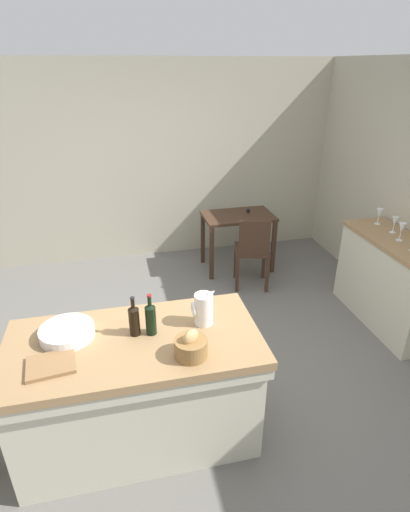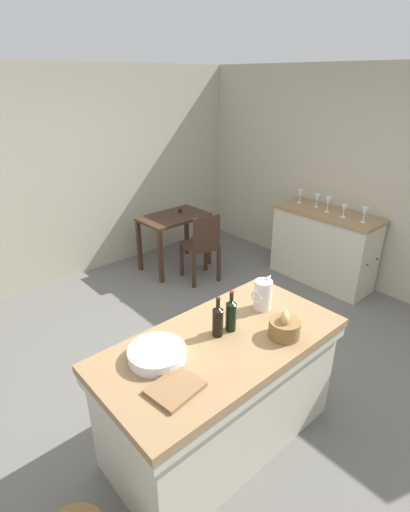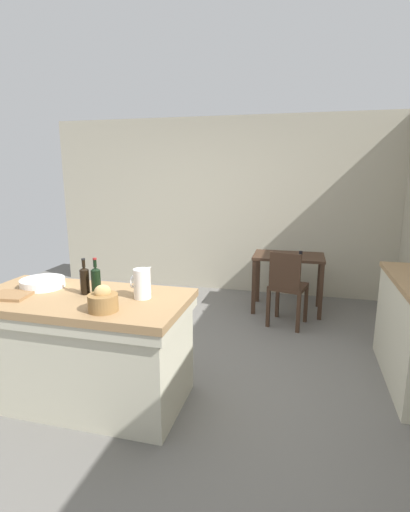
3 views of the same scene
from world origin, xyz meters
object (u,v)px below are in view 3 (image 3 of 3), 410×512
at_px(cutting_board, 11,295).
at_px(wine_bottle_dark, 96,281).
at_px(wooden_chair, 287,286).
at_px(pitcher, 142,283).
at_px(bread_basket, 103,301).
at_px(wash_bowl, 43,283).
at_px(wine_bottle_amber, 85,280).
at_px(island_table, 83,344).
at_px(writing_desk, 288,264).

distance_m(cutting_board, wine_bottle_dark, 0.66).
bearing_deg(wooden_chair, wine_bottle_dark, -126.33).
height_order(pitcher, bread_basket, pitcher).
bearing_deg(pitcher, wine_bottle_dark, -174.31).
distance_m(wash_bowl, wine_bottle_amber, 0.45).
height_order(island_table, wooden_chair, wooden_chair).
distance_m(writing_desk, pitcher, 2.63).
distance_m(pitcher, wash_bowl, 0.92).
relative_size(writing_desk, bread_basket, 4.35).
bearing_deg(wine_bottle_dark, bread_basket, -52.91).
height_order(wooden_chair, cutting_board, wooden_chair).
relative_size(wooden_chair, wash_bowl, 2.59).
relative_size(writing_desk, pitcher, 3.35).
height_order(wooden_chair, pitcher, pitcher).
bearing_deg(pitcher, island_table, -170.26).
distance_m(pitcher, bread_basket, 0.36).
xyz_separation_m(bread_basket, wine_bottle_amber, (-0.32, 0.30, 0.05)).
distance_m(writing_desk, wine_bottle_dark, 2.82).
height_order(bread_basket, wine_bottle_amber, wine_bottle_amber).
distance_m(writing_desk, wash_bowl, 3.05).
xyz_separation_m(island_table, wash_bowl, (-0.42, 0.13, 0.44)).
height_order(island_table, writing_desk, island_table).
distance_m(bread_basket, wine_bottle_amber, 0.44).
xyz_separation_m(island_table, wooden_chair, (1.51, 1.93, 0.03)).
relative_size(writing_desk, wooden_chair, 0.98).
bearing_deg(bread_basket, wine_bottle_amber, 137.19).
distance_m(wash_bowl, wine_bottle_dark, 0.56).
relative_size(pitcher, wine_bottle_amber, 0.94).
bearing_deg(pitcher, cutting_board, -166.88).
xyz_separation_m(wooden_chair, wine_bottle_amber, (-1.49, -1.87, 0.49)).
relative_size(wooden_chair, wine_bottle_dark, 3.07).
distance_m(bread_basket, cutting_board, 0.85).
bearing_deg(wine_bottle_amber, cutting_board, -157.99).
bearing_deg(wooden_chair, bread_basket, -118.34).
bearing_deg(writing_desk, wine_bottle_dark, -119.31).
relative_size(wooden_chair, bread_basket, 4.44).
relative_size(writing_desk, wine_bottle_dark, 3.01).
distance_m(island_table, cutting_board, 0.67).
height_order(pitcher, wash_bowl, pitcher).
distance_m(wooden_chair, bread_basket, 2.50).
bearing_deg(wine_bottle_dark, wooden_chair, 53.67).
xyz_separation_m(wash_bowl, cutting_board, (-0.08, -0.28, -0.02)).
relative_size(wash_bowl, wine_bottle_amber, 1.24).
xyz_separation_m(writing_desk, wash_bowl, (-1.92, -2.36, 0.29)).
relative_size(island_table, writing_desk, 1.86).
bearing_deg(cutting_board, wash_bowl, 74.77).
bearing_deg(bread_basket, writing_desk, 67.03).
xyz_separation_m(island_table, writing_desk, (1.49, 2.49, 0.16)).
bearing_deg(wine_bottle_amber, wine_bottle_dark, -7.65).
bearing_deg(wine_bottle_dark, island_table, -159.05).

